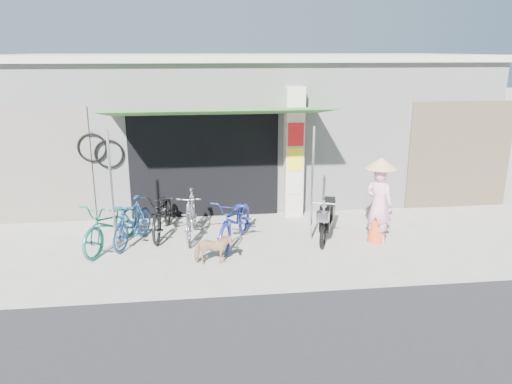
{
  "coord_description": "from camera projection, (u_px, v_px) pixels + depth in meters",
  "views": [
    {
      "loc": [
        -1.39,
        -8.64,
        3.78
      ],
      "look_at": [
        -0.2,
        1.0,
        1.0
      ],
      "focal_mm": 35.0,
      "sensor_mm": 36.0,
      "label": 1
    }
  ],
  "objects": [
    {
      "name": "ground",
      "position": [
        273.0,
        257.0,
        9.45
      ],
      "size": [
        80.0,
        80.0,
        0.0
      ],
      "primitive_type": "plane",
      "color": "#AAA399",
      "rests_on": "ground"
    },
    {
      "name": "moped",
      "position": [
        327.0,
        218.0,
        10.32
      ],
      "size": [
        0.78,
        1.59,
        0.94
      ],
      "rotation": [
        0.0,
        0.0,
        -0.38
      ],
      "color": "black",
      "rests_on": "ground"
    },
    {
      "name": "neighbour_right",
      "position": [
        460.0,
        155.0,
        12.15
      ],
      "size": [
        2.6,
        0.06,
        2.6
      ],
      "primitive_type": "cube",
      "color": "brown",
      "rests_on": "ground"
    },
    {
      "name": "street_dog",
      "position": [
        213.0,
        249.0,
        9.03
      ],
      "size": [
        0.71,
        0.34,
        0.59
      ],
      "primitive_type": "imported",
      "rotation": [
        0.0,
        0.0,
        1.54
      ],
      "color": "#978350",
      "rests_on": "ground"
    },
    {
      "name": "awning",
      "position": [
        218.0,
        114.0,
        10.2
      ],
      "size": [
        4.6,
        1.88,
        2.72
      ],
      "color": "#2E5C29",
      "rests_on": "ground"
    },
    {
      "name": "shop_pillar",
      "position": [
        294.0,
        153.0,
        11.47
      ],
      "size": [
        0.42,
        0.44,
        3.0
      ],
      "color": "beige",
      "rests_on": "ground"
    },
    {
      "name": "nun",
      "position": [
        379.0,
        201.0,
        9.96
      ],
      "size": [
        0.68,
        0.67,
        1.76
      ],
      "rotation": [
        0.0,
        0.0,
        2.38
      ],
      "color": "pink",
      "rests_on": "ground"
    },
    {
      "name": "bike_blue",
      "position": [
        132.0,
        222.0,
        9.95
      ],
      "size": [
        0.99,
        1.63,
        0.95
      ],
      "primitive_type": "imported",
      "rotation": [
        0.0,
        0.0,
        -0.38
      ],
      "color": "navy",
      "rests_on": "ground"
    },
    {
      "name": "neighbour_left",
      "position": [
        31.0,
        167.0,
        10.97
      ],
      "size": [
        2.6,
        0.06,
        2.6
      ],
      "primitive_type": "cube",
      "color": "#6B665B",
      "rests_on": "ground"
    },
    {
      "name": "bike_navy",
      "position": [
        236.0,
        220.0,
        9.95
      ],
      "size": [
        1.34,
        2.02,
        1.0
      ],
      "primitive_type": "imported",
      "rotation": [
        0.0,
        0.0,
        -0.39
      ],
      "color": "navy",
      "rests_on": "ground"
    },
    {
      "name": "bike_silver",
      "position": [
        191.0,
        214.0,
        10.29
      ],
      "size": [
        0.64,
        1.74,
        1.02
      ],
      "primitive_type": "imported",
      "rotation": [
        0.0,
        0.0,
        -0.1
      ],
      "color": "#AAAAAE",
      "rests_on": "ground"
    },
    {
      "name": "bicycle_shop",
      "position": [
        245.0,
        123.0,
        13.8
      ],
      "size": [
        12.3,
        5.3,
        3.66
      ],
      "color": "#ABAFA7",
      "rests_on": "ground"
    },
    {
      "name": "bike_black",
      "position": [
        163.0,
        212.0,
        10.49
      ],
      "size": [
        0.87,
        1.91,
        0.97
      ],
      "primitive_type": "imported",
      "rotation": [
        0.0,
        0.0,
        -0.13
      ],
      "color": "black",
      "rests_on": "ground"
    },
    {
      "name": "bike_teal",
      "position": [
        112.0,
        224.0,
        9.75
      ],
      "size": [
        1.36,
        2.01,
        1.0
      ],
      "primitive_type": "imported",
      "rotation": [
        0.0,
        0.0,
        -0.41
      ],
      "color": "#176A5B",
      "rests_on": "ground"
    }
  ]
}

